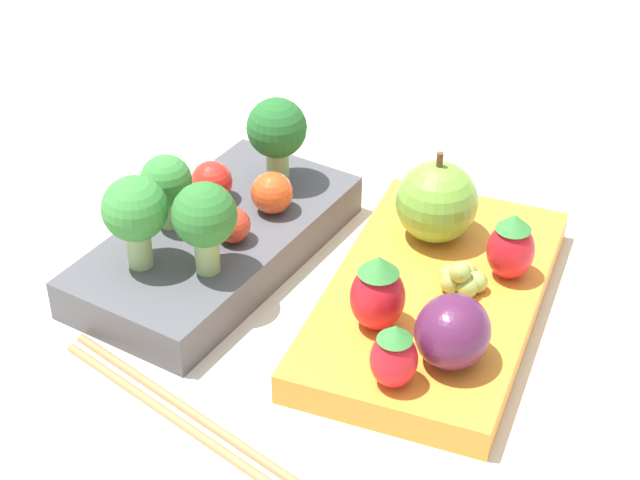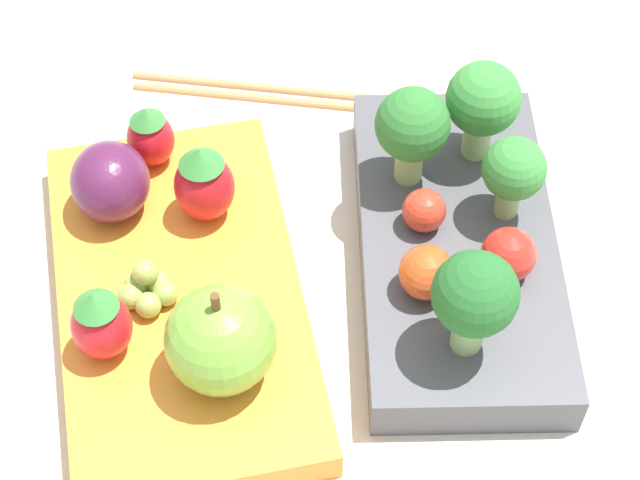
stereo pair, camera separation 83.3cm
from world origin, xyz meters
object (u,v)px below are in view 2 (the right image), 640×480
Objects in this scene: strawberry_1 at (101,323)px; grape_cluster at (147,288)px; bento_box_savoury at (456,249)px; broccoli_floret_1 at (483,102)px; bento_box_fruit at (181,291)px; cherry_tomato_2 at (427,272)px; cherry_tomato_1 at (508,255)px; apple at (221,340)px; broccoli_floret_2 at (514,171)px; cherry_tomato_0 at (424,210)px; plum at (110,181)px; broccoli_floret_3 at (412,127)px; strawberry_0 at (150,136)px; chopsticks_pair at (302,94)px; strawberry_2 at (204,183)px; broccoli_floret_0 at (475,297)px.

grape_cluster is at bearing 141.87° from strawberry_1.
broccoli_floret_1 reaches higher than bento_box_savoury.
cherry_tomato_2 is at bearing 78.26° from bento_box_fruit.
apple reaches higher than cherry_tomato_1.
cherry_tomato_0 is (0.00, -0.04, -0.02)m from broccoli_floret_2.
broccoli_floret_2 reaches higher than cherry_tomato_0.
cherry_tomato_1 is (0.02, 0.16, 0.03)m from bento_box_fruit.
broccoli_floret_3 is at bearing 88.53° from plum.
broccoli_floret_1 is 0.04m from broccoli_floret_3.
broccoli_floret_1 is at bearing 110.53° from bento_box_fruit.
strawberry_0 is 0.11m from chopsticks_pair.
plum reaches higher than grape_cluster.
grape_cluster is at bearing -67.62° from broccoli_floret_3.
cherry_tomato_1 is 0.57× the size of strawberry_2.
broccoli_floret_3 reaches higher than cherry_tomato_1.
broccoli_floret_2 reaches higher than cherry_tomato_1.
strawberry_1 is (-0.02, -0.06, -0.01)m from apple.
broccoli_floret_0 is at bearing -8.88° from bento_box_savoury.
bento_box_savoury is at bearing 95.86° from grape_cluster.
strawberry_2 reaches higher than plum.
broccoli_floret_3 is (-0.05, 0.13, 0.06)m from bento_box_fruit.
cherry_tomato_2 reaches higher than chopsticks_pair.
cherry_tomato_1 is (0.03, 0.02, 0.03)m from bento_box_savoury.
strawberry_2 is (-0.04, -0.13, 0.03)m from bento_box_savoury.
apple is at bearing -73.71° from cherry_tomato_2.
bento_box_savoury reaches higher than chopsticks_pair.
plum is 0.07m from grape_cluster.
cherry_tomato_0 is (-0.07, -0.01, -0.03)m from broccoli_floret_0.
broccoli_floret_2 is at bearing 80.44° from plum.
bento_box_savoury is at bearing -19.77° from broccoli_floret_1.
cherry_tomato_2 is at bearing -82.21° from cherry_tomato_1.
broccoli_floret_2 is (0.04, 0.01, -0.01)m from broccoli_floret_1.
cherry_tomato_2 is 0.13m from strawberry_2.
bento_box_savoury is 0.19m from plum.
broccoli_floret_3 is 1.32× the size of plum.
broccoli_floret_2 is (-0.08, 0.04, -0.01)m from broccoli_floret_0.
broccoli_floret_3 is 0.16m from grape_cluster.
apple reaches higher than bento_box_fruit.
cherry_tomato_0 is at bearing 21.35° from chopsticks_pair.
apple reaches higher than chopsticks_pair.
broccoli_floret_2 is at bearing 94.35° from cherry_tomato_0.
strawberry_0 is (-0.11, -0.13, -0.00)m from cherry_tomato_2.
apple reaches higher than strawberry_0.
bento_box_savoury is 3.55× the size of broccoli_floret_3.
grape_cluster is (0.02, -0.16, 0.01)m from bento_box_savoury.
strawberry_1 is at bearing -62.40° from broccoli_floret_3.
broccoli_floret_2 is 0.81× the size of apple.
strawberry_1 is at bearing -109.18° from apple.
bento_box_fruit is at bearing -83.28° from cherry_tomato_0.
bento_box_fruit is at bearing 135.02° from strawberry_1.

